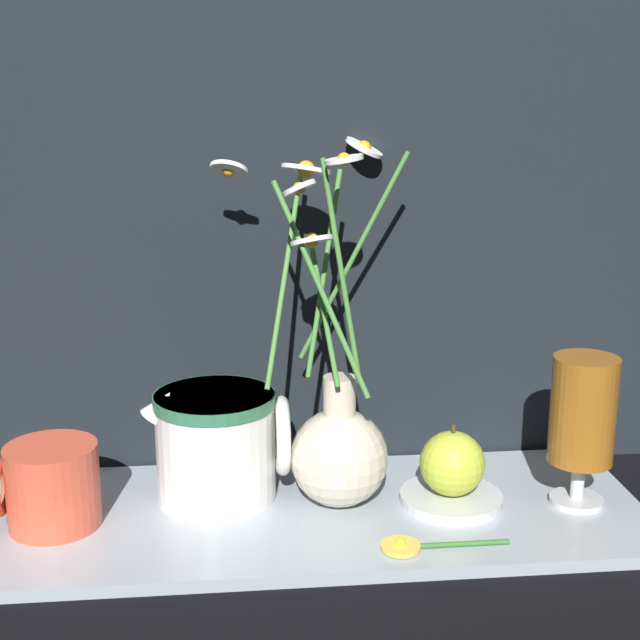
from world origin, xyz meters
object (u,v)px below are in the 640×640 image
vase_with_flowers (338,437)px  ceramic_pitcher (218,440)px  yellow_mug (51,486)px  tea_glass (583,414)px  orange_fruit (453,465)px

vase_with_flowers → ceramic_pitcher: size_ratio=2.43×
vase_with_flowers → yellow_mug: vase_with_flowers is taller
vase_with_flowers → yellow_mug: (-0.27, -0.02, -0.03)m
yellow_mug → tea_glass: size_ratio=0.64×
yellow_mug → orange_fruit: bearing=0.4°
yellow_mug → orange_fruit: orange_fruit is taller
ceramic_pitcher → orange_fruit: bearing=-10.2°
vase_with_flowers → orange_fruit: (0.11, -0.02, -0.03)m
orange_fruit → vase_with_flowers: bearing=171.5°
vase_with_flowers → orange_fruit: bearing=-8.5°
yellow_mug → orange_fruit: 0.39m
yellow_mug → ceramic_pitcher: (0.16, 0.04, 0.02)m
yellow_mug → ceramic_pitcher: bearing=15.8°
yellow_mug → ceramic_pitcher: ceramic_pitcher is taller
ceramic_pitcher → tea_glass: 0.36m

